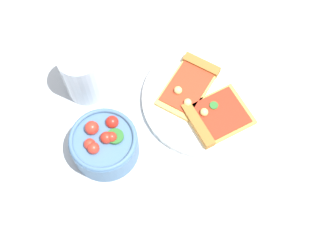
% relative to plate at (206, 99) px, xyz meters
% --- Properties ---
extents(ground_plane, '(2.40, 2.40, 0.00)m').
position_rel_plate_xyz_m(ground_plane, '(-0.03, 0.03, -0.01)').
color(ground_plane, '#B2B7BC').
rests_on(ground_plane, ground).
extents(plate, '(0.26, 0.26, 0.01)m').
position_rel_plate_xyz_m(plate, '(0.00, 0.00, 0.00)').
color(plate, silver).
rests_on(plate, ground_plane).
extents(pizza_slice_near, '(0.14, 0.13, 0.02)m').
position_rel_plate_xyz_m(pizza_slice_near, '(-0.02, -0.04, 0.01)').
color(pizza_slice_near, gold).
rests_on(pizza_slice_near, plate).
extents(pizza_slice_far, '(0.15, 0.11, 0.02)m').
position_rel_plate_xyz_m(pizza_slice_far, '(-0.00, 0.04, 0.01)').
color(pizza_slice_far, '#E5B256').
rests_on(pizza_slice_far, plate).
extents(salad_bowl, '(0.13, 0.13, 0.08)m').
position_rel_plate_xyz_m(salad_bowl, '(-0.22, 0.06, 0.03)').
color(salad_bowl, '#4C7299').
rests_on(salad_bowl, ground_plane).
extents(soda_glass, '(0.08, 0.08, 0.11)m').
position_rel_plate_xyz_m(soda_glass, '(-0.15, 0.19, 0.05)').
color(soda_glass, silver).
rests_on(soda_glass, ground_plane).
extents(paper_napkin, '(0.18, 0.15, 0.00)m').
position_rel_plate_xyz_m(paper_napkin, '(-0.06, -0.24, -0.01)').
color(paper_napkin, white).
rests_on(paper_napkin, ground_plane).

